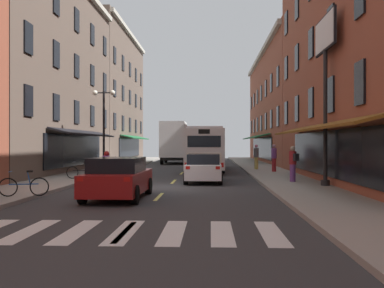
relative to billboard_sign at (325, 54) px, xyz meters
name	(u,v)px	position (x,y,z in m)	size (l,w,h in m)	color
ground_plane	(168,188)	(-7.05, 0.26, -6.03)	(34.80, 80.00, 0.10)	#333335
lane_centre_dashes	(167,188)	(-7.05, 0.01, -5.97)	(0.14, 73.90, 0.01)	#DBCC4C
crosswalk_near	(125,232)	(-7.05, -9.74, -5.97)	(7.10, 2.80, 0.01)	silver
sidewalk_left	(41,185)	(-12.95, 0.26, -5.91)	(3.00, 80.00, 0.14)	gray
sidewalk_right	(298,186)	(-1.15, 0.26, -5.91)	(3.00, 80.00, 0.14)	gray
billboard_sign	(325,54)	(0.00, 0.00, 0.00)	(0.40, 3.13, 7.55)	black
transit_bus	(206,149)	(-5.45, 12.99, -4.34)	(2.71, 11.74, 3.11)	silver
box_truck	(174,143)	(-8.73, 24.05, -3.90)	(2.51, 7.00, 4.13)	white
sedan_near	(183,154)	(-8.50, 34.79, -5.27)	(2.05, 4.24, 1.39)	#515154
sedan_mid	(118,178)	(-8.45, -3.90, -5.22)	(2.00, 4.37, 1.50)	maroon
sedan_far	(204,168)	(-5.45, 3.02, -5.24)	(1.92, 4.44, 1.47)	silver
motorcycle_rider	(107,171)	(-9.99, 0.70, -5.27)	(0.62, 2.07, 1.66)	black
bicycle_near	(82,172)	(-11.94, 3.27, -5.48)	(1.71, 0.48, 0.91)	black
bicycle_mid	(24,186)	(-11.70, -4.46, -5.48)	(1.68, 0.56, 0.91)	black
pedestrian_near	(293,163)	(-1.06, 1.94, -4.91)	(0.46, 0.52, 1.74)	#66387F
pedestrian_mid	(256,156)	(-1.76, 12.31, -4.90)	(0.36, 0.36, 1.81)	#B29947
pedestrian_far	(274,157)	(-0.86, 9.65, -4.89)	(0.36, 0.36, 1.82)	maroon
street_lamp_twin	(104,127)	(-11.74, 7.19, -2.96)	(1.42, 0.32, 5.19)	black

